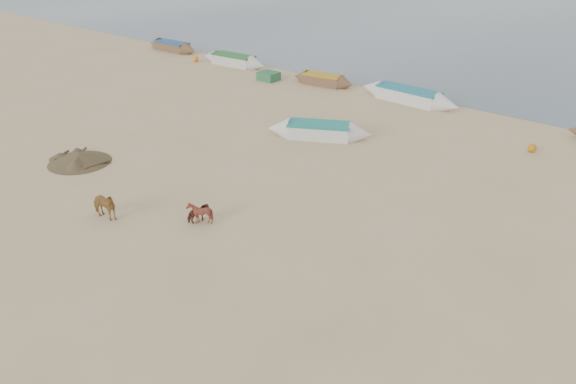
% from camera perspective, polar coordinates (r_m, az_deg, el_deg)
% --- Properties ---
extents(ground, '(140.00, 140.00, 0.00)m').
position_cam_1_polar(ground, '(20.51, -7.17, -6.36)').
color(ground, tan).
rests_on(ground, ground).
extents(cow_adult, '(1.49, 0.85, 1.19)m').
position_cam_1_polar(cow_adult, '(23.56, -18.26, -1.33)').
color(cow_adult, olive).
rests_on(cow_adult, ground).
extents(calf_front, '(0.88, 0.80, 0.91)m').
position_cam_1_polar(calf_front, '(22.40, -8.97, -2.11)').
color(calf_front, maroon).
rests_on(calf_front, ground).
extents(calf_right, '(0.75, 0.83, 0.74)m').
position_cam_1_polar(calf_right, '(22.49, -9.05, -2.24)').
color(calf_right, '#5E281E').
rests_on(calf_right, ground).
extents(near_canoe, '(5.65, 3.91, 0.84)m').
position_cam_1_polar(near_canoe, '(30.82, 3.18, 6.26)').
color(near_canoe, white).
rests_on(near_canoe, ground).
extents(debris_pile, '(3.26, 3.26, 0.52)m').
position_cam_1_polar(debris_pile, '(29.50, -20.45, 3.29)').
color(debris_pile, brown).
rests_on(debris_pile, ground).
extents(waterline_canoes, '(60.59, 2.60, 0.95)m').
position_cam_1_polar(waterline_canoes, '(37.33, 12.93, 9.29)').
color(waterline_canoes, brown).
rests_on(waterline_canoes, ground).
extents(beach_clutter, '(46.75, 5.65, 0.64)m').
position_cam_1_polar(beach_clutter, '(34.30, 22.77, 6.11)').
color(beach_clutter, '#2F6944').
rests_on(beach_clutter, ground).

